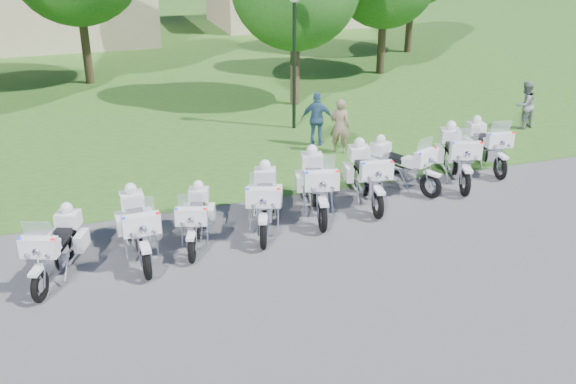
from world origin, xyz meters
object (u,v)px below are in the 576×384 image
object	(u,v)px
motorcycle_1	(138,226)
bystander_b	(525,105)
motorcycle_6	(401,164)
motorcycle_7	(456,155)
motorcycle_2	(196,217)
bystander_a	(340,126)
motorcycle_4	(316,183)
lamp_post	(294,26)
bystander_c	(317,119)
motorcycle_5	(367,174)
motorcycle_8	(486,144)
motorcycle_0	(57,246)
motorcycle_3	(264,199)

from	to	relation	value
motorcycle_1	bystander_b	world-z (taller)	motorcycle_1
motorcycle_6	motorcycle_7	xyz separation A→B (m)	(1.66, -0.03, 0.07)
motorcycle_2	motorcycle_7	world-z (taller)	motorcycle_7
bystander_a	bystander_b	world-z (taller)	bystander_a
motorcycle_4	lamp_post	world-z (taller)	lamp_post
bystander_c	bystander_a	bearing A→B (deg)	143.09
lamp_post	bystander_b	world-z (taller)	lamp_post
lamp_post	bystander_a	bearing A→B (deg)	-79.22
motorcycle_5	motorcycle_7	distance (m)	2.94
motorcycle_6	lamp_post	bearing A→B (deg)	-103.66
motorcycle_5	bystander_c	world-z (taller)	motorcycle_5
motorcycle_1	motorcycle_8	distance (m)	10.35
motorcycle_0	motorcycle_6	distance (m)	8.92
motorcycle_4	motorcycle_7	bearing A→B (deg)	-158.18
motorcycle_6	lamp_post	xyz separation A→B (m)	(-1.02, 5.76, 2.79)
bystander_b	bystander_c	distance (m)	7.32
motorcycle_4	lamp_post	xyz separation A→B (m)	(1.68, 6.47, 2.71)
motorcycle_2	motorcycle_0	bearing A→B (deg)	27.29
motorcycle_7	lamp_post	world-z (taller)	lamp_post
motorcycle_4	motorcycle_8	bearing A→B (deg)	-154.35
motorcycle_1	motorcycle_6	size ratio (longest dim) A/B	1.13
motorcycle_1	bystander_c	size ratio (longest dim) A/B	1.45
motorcycle_2	lamp_post	distance (m)	9.04
motorcycle_8	motorcycle_2	bearing A→B (deg)	21.94
motorcycle_3	motorcycle_4	distance (m)	1.50
motorcycle_7	bystander_b	world-z (taller)	motorcycle_7
motorcycle_4	lamp_post	distance (m)	7.21
motorcycle_0	motorcycle_5	world-z (taller)	motorcycle_5
motorcycle_0	lamp_post	world-z (taller)	lamp_post
bystander_a	motorcycle_4	bearing A→B (deg)	90.42
motorcycle_5	bystander_a	size ratio (longest dim) A/B	1.52
motorcycle_6	bystander_b	xyz separation A→B (m)	(6.38, 3.25, 0.15)
motorcycle_6	bystander_c	xyz separation A→B (m)	(-0.92, 3.85, 0.20)
motorcycle_2	bystander_b	world-z (taller)	bystander_b
motorcycle_7	motorcycle_8	world-z (taller)	motorcycle_7
bystander_a	motorcycle_2	bearing A→B (deg)	70.58
motorcycle_2	motorcycle_6	xyz separation A→B (m)	(5.80, 1.37, 0.05)
motorcycle_5	motorcycle_6	xyz separation A→B (m)	(1.25, 0.50, -0.06)
motorcycle_0	motorcycle_1	size ratio (longest dim) A/B	0.89
motorcycle_2	motorcycle_3	distance (m)	1.67
motorcycle_4	bystander_b	xyz separation A→B (m)	(9.08, 3.96, 0.07)
motorcycle_4	motorcycle_8	size ratio (longest dim) A/B	1.09
motorcycle_3	bystander_c	world-z (taller)	bystander_c
motorcycle_3	bystander_b	size ratio (longest dim) A/B	1.50
motorcycle_6	bystander_b	distance (m)	7.16
motorcycle_6	motorcycle_8	distance (m)	3.09
motorcycle_3	bystander_a	distance (m)	5.53
motorcycle_7	bystander_c	world-z (taller)	motorcycle_7
motorcycle_2	motorcycle_8	xyz separation A→B (m)	(8.84, 1.95, 0.06)
motorcycle_1	bystander_c	distance (m)	8.21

